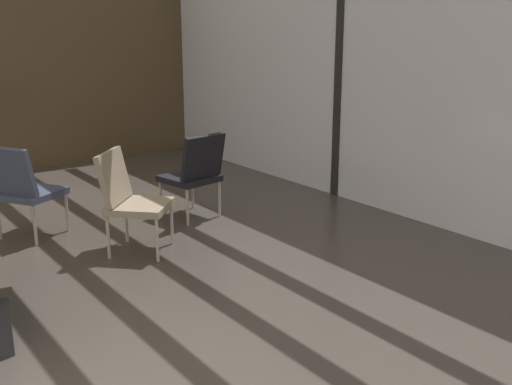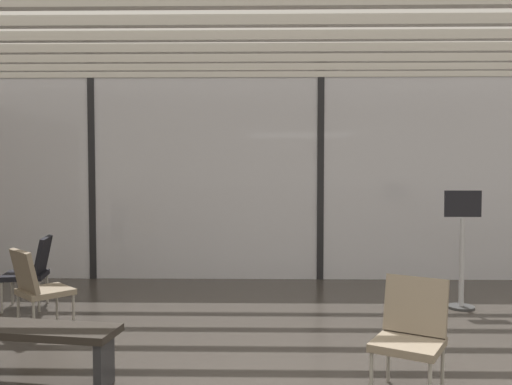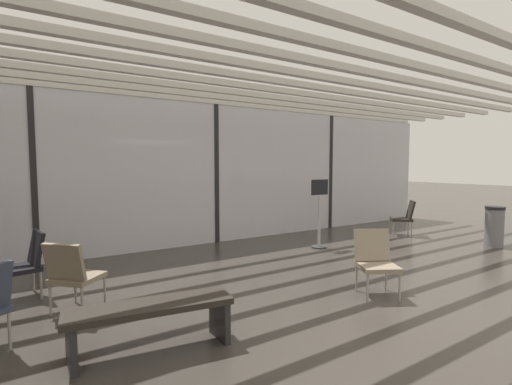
% 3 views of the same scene
% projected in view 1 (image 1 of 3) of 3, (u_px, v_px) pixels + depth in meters
% --- Properties ---
extents(window_mullion_0, '(0.10, 0.12, 3.08)m').
position_uv_depth(window_mullion_0, '(342.00, 57.00, 6.59)').
color(window_mullion_0, black).
rests_on(window_mullion_0, ground).
extents(lounge_chair_2, '(0.68, 0.69, 0.87)m').
position_uv_depth(lounge_chair_2, '(23.00, 186.00, 5.43)').
color(lounge_chair_2, '#33384C').
rests_on(lounge_chair_2, ground).
extents(lounge_chair_3, '(0.71, 0.71, 0.87)m').
position_uv_depth(lounge_chair_3, '(129.00, 195.00, 5.12)').
color(lounge_chair_3, '#7F705B').
rests_on(lounge_chair_3, ground).
extents(lounge_chair_4, '(0.60, 0.56, 0.87)m').
position_uv_depth(lounge_chair_4, '(195.00, 171.00, 6.00)').
color(lounge_chair_4, black).
rests_on(lounge_chair_4, ground).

